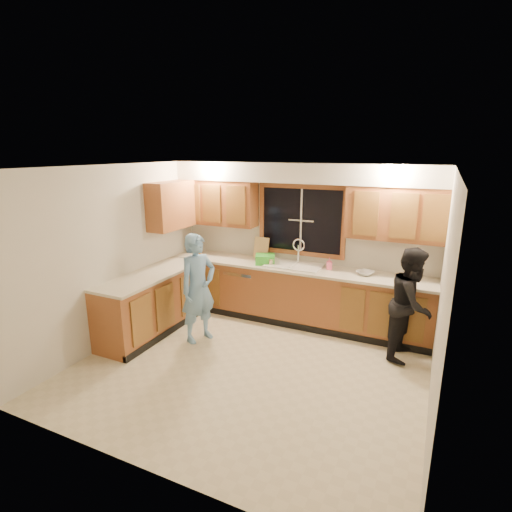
{
  "coord_description": "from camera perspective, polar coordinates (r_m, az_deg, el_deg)",
  "views": [
    {
      "loc": [
        1.99,
        -4.09,
        2.69
      ],
      "look_at": [
        -0.22,
        0.65,
        1.29
      ],
      "focal_mm": 28.0,
      "sensor_mm": 36.0,
      "label": 1
    }
  ],
  "objects": [
    {
      "name": "ceiling",
      "position": [
        4.55,
        -1.02,
        12.58
      ],
      "size": [
        4.2,
        4.2,
        0.0
      ],
      "primitive_type": "plane",
      "rotation": [
        3.14,
        0.0,
        0.0
      ],
      "color": "silver"
    },
    {
      "name": "wall_left",
      "position": [
        5.96,
        -19.41,
        0.13
      ],
      "size": [
        0.0,
        3.8,
        3.8
      ],
      "primitive_type": "plane",
      "rotation": [
        1.57,
        0.0,
        1.57
      ],
      "color": "beige",
      "rests_on": "ground"
    },
    {
      "name": "upper_cabinets_left",
      "position": [
        6.81,
        -5.42,
        7.61
      ],
      "size": [
        1.35,
        0.33,
        0.75
      ],
      "primitive_type": "cube",
      "color": "#96542B",
      "rests_on": "wall_back"
    },
    {
      "name": "dishwasher",
      "position": [
        6.75,
        -1.51,
        -4.77
      ],
      "size": [
        0.6,
        0.56,
        0.82
      ],
      "primitive_type": "cube",
      "color": "silver",
      "rests_on": "floor"
    },
    {
      "name": "soffit",
      "position": [
        6.16,
        6.19,
        11.73
      ],
      "size": [
        4.2,
        0.35,
        0.3
      ],
      "primitive_type": "cube",
      "color": "silver",
      "rests_on": "wall_back"
    },
    {
      "name": "man",
      "position": [
        5.74,
        -8.25,
        -4.57
      ],
      "size": [
        0.56,
        0.67,
        1.57
      ],
      "primitive_type": "imported",
      "rotation": [
        0.0,
        0.0,
        1.19
      ],
      "color": "#6898C6",
      "rests_on": "floor"
    },
    {
      "name": "wall_back",
      "position": [
        6.48,
        6.42,
        2.03
      ],
      "size": [
        4.2,
        0.0,
        4.2
      ],
      "primitive_type": "plane",
      "rotation": [
        1.57,
        0.0,
        0.0
      ],
      "color": "beige",
      "rests_on": "ground"
    },
    {
      "name": "upper_cabinets_return",
      "position": [
        6.58,
        -12.01,
        7.1
      ],
      "size": [
        0.33,
        0.9,
        0.75
      ],
      "primitive_type": "cube",
      "color": "#96542B",
      "rests_on": "wall_left"
    },
    {
      "name": "can_right",
      "position": [
        6.28,
        2.43,
        -0.87
      ],
      "size": [
        0.07,
        0.07,
        0.11
      ],
      "primitive_type": "cylinder",
      "rotation": [
        0.0,
        0.0,
        -0.07
      ],
      "color": "beige",
      "rests_on": "countertop_back"
    },
    {
      "name": "sink",
      "position": [
        6.3,
        5.46,
        -1.92
      ],
      "size": [
        0.86,
        0.52,
        0.57
      ],
      "color": "white",
      "rests_on": "countertop_back"
    },
    {
      "name": "floor",
      "position": [
        5.29,
        -0.89,
        -15.61
      ],
      "size": [
        4.2,
        4.2,
        0.0
      ],
      "primitive_type": "plane",
      "color": "beige",
      "rests_on": "ground"
    },
    {
      "name": "wall_right",
      "position": [
        4.34,
        25.01,
        -5.88
      ],
      "size": [
        0.0,
        3.8,
        3.8
      ],
      "primitive_type": "plane",
      "rotation": [
        1.57,
        0.0,
        -1.57
      ],
      "color": "beige",
      "rests_on": "ground"
    },
    {
      "name": "cutting_board",
      "position": [
        6.67,
        0.76,
        1.17
      ],
      "size": [
        0.27,
        0.11,
        0.35
      ],
      "primitive_type": "cube",
      "rotation": [
        -0.21,
        0.0,
        -0.07
      ],
      "color": "tan",
      "rests_on": "countertop_back"
    },
    {
      "name": "woman",
      "position": [
        5.6,
        21.32,
        -6.39
      ],
      "size": [
        0.69,
        0.82,
        1.5
      ],
      "primitive_type": "imported",
      "rotation": [
        0.0,
        0.0,
        1.39
      ],
      "color": "black",
      "rests_on": "floor"
    },
    {
      "name": "window_frame",
      "position": [
        6.4,
        6.49,
        5.07
      ],
      "size": [
        1.44,
        0.03,
        1.14
      ],
      "color": "black",
      "rests_on": "wall_back"
    },
    {
      "name": "can_left",
      "position": [
        6.27,
        2.09,
        -0.92
      ],
      "size": [
        0.07,
        0.07,
        0.11
      ],
      "primitive_type": "cylinder",
      "rotation": [
        0.0,
        0.0,
        0.14
      ],
      "color": "beige",
      "rests_on": "countertop_back"
    },
    {
      "name": "upper_cabinets_right",
      "position": [
        5.92,
        19.3,
        5.73
      ],
      "size": [
        1.35,
        0.33,
        0.75
      ],
      "primitive_type": "cube",
      "color": "#96542B",
      "rests_on": "wall_back"
    },
    {
      "name": "base_cabinets_left",
      "position": [
        6.26,
        -14.56,
        -6.6
      ],
      "size": [
        0.6,
        1.9,
        0.88
      ],
      "primitive_type": "cube",
      "color": "#96542B",
      "rests_on": "ground"
    },
    {
      "name": "base_cabinets_back",
      "position": [
        6.44,
        5.35,
        -5.56
      ],
      "size": [
        4.2,
        0.6,
        0.88
      ],
      "primitive_type": "cube",
      "color": "#96542B",
      "rests_on": "ground"
    },
    {
      "name": "dish_crate",
      "position": [
        6.39,
        1.31,
        -0.46
      ],
      "size": [
        0.39,
        0.38,
        0.14
      ],
      "primitive_type": "cube",
      "rotation": [
        0.0,
        0.0,
        0.39
      ],
      "color": "green",
      "rests_on": "countertop_back"
    },
    {
      "name": "knife_block",
      "position": [
        7.05,
        -8.26,
        1.23
      ],
      "size": [
        0.13,
        0.11,
        0.23
      ],
      "primitive_type": "cube",
      "rotation": [
        0.0,
        0.0,
        0.05
      ],
      "color": "brown",
      "rests_on": "countertop_back"
    },
    {
      "name": "bowl",
      "position": [
        6.03,
        15.34,
        -2.35
      ],
      "size": [
        0.31,
        0.31,
        0.06
      ],
      "primitive_type": "imported",
      "rotation": [
        0.0,
        0.0,
        -0.39
      ],
      "color": "silver",
      "rests_on": "countertop_back"
    },
    {
      "name": "countertop_left",
      "position": [
        6.1,
        -14.73,
        -2.6
      ],
      "size": [
        0.63,
        1.9,
        0.04
      ],
      "primitive_type": "cube",
      "color": "beige",
      "rests_on": "base_cabinets_left"
    },
    {
      "name": "soap_bottle",
      "position": [
        6.17,
        10.43,
        -1.08
      ],
      "size": [
        0.1,
        0.1,
        0.18
      ],
      "primitive_type": "imported",
      "rotation": [
        0.0,
        0.0,
        0.33
      ],
      "color": "#FB5F89",
      "rests_on": "countertop_back"
    },
    {
      "name": "countertop_back",
      "position": [
        6.28,
        5.4,
        -1.66
      ],
      "size": [
        4.2,
        0.63,
        0.04
      ],
      "primitive_type": "cube",
      "color": "beige",
      "rests_on": "base_cabinets_back"
    },
    {
      "name": "stove",
      "position": [
        5.86,
        -18.1,
        -8.27
      ],
      "size": [
        0.58,
        0.75,
        0.9
      ],
      "primitive_type": "cube",
      "color": "silver",
      "rests_on": "floor"
    }
  ]
}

